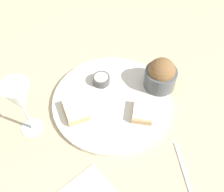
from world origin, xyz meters
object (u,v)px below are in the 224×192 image
at_px(salad_bowl, 161,75).
at_px(cheese_toast_far, 143,112).
at_px(cheese_toast_near, 75,110).
at_px(sauce_ramekin, 101,79).
at_px(fork, 186,176).
at_px(wine_glass, 20,100).

xyz_separation_m(salad_bowl, cheese_toast_far, (-0.10, 0.07, -0.03)).
bearing_deg(salad_bowl, cheese_toast_near, 104.03).
bearing_deg(sauce_ramekin, cheese_toast_near, 139.16).
bearing_deg(fork, cheese_toast_far, 20.25).
bearing_deg(cheese_toast_near, sauce_ramekin, -40.84).
relative_size(sauce_ramekin, cheese_toast_far, 0.61).
xyz_separation_m(cheese_toast_far, fork, (-0.19, -0.07, -0.02)).
bearing_deg(cheese_toast_near, salad_bowl, -75.97).
relative_size(wine_glass, fork, 1.00).
bearing_deg(wine_glass, cheese_toast_near, -79.11).
xyz_separation_m(salad_bowl, fork, (-0.29, 0.00, -0.06)).
relative_size(cheese_toast_far, wine_glass, 0.45).
bearing_deg(salad_bowl, wine_glass, 103.02).
bearing_deg(sauce_ramekin, wine_glass, 120.50).
distance_m(sauce_ramekin, cheese_toast_near, 0.13).
bearing_deg(salad_bowl, cheese_toast_far, 143.31).
height_order(cheese_toast_near, fork, cheese_toast_near).
height_order(salad_bowl, wine_glass, wine_glass).
distance_m(salad_bowl, fork, 0.30).
height_order(wine_glass, fork, wine_glass).
bearing_deg(wine_glass, fork, -117.72).
distance_m(cheese_toast_near, fork, 0.34).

